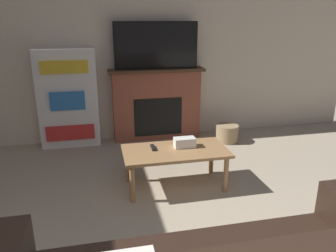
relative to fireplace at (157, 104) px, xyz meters
name	(u,v)px	position (x,y,z in m)	size (l,w,h in m)	color
wall_back	(138,45)	(-0.23, 0.14, 0.83)	(6.71, 0.06, 2.70)	beige
fireplace	(157,104)	(0.00, 0.00, 0.00)	(1.36, 0.28, 1.03)	brown
tv	(156,45)	(0.00, -0.02, 0.83)	(1.17, 0.03, 0.64)	black
coffee_table	(175,154)	(-0.09, -1.53, -0.16)	(1.07, 0.56, 0.42)	#A87A4C
tissue_box	(185,142)	(0.02, -1.47, -0.05)	(0.22, 0.12, 0.10)	white
remote_control	(153,148)	(-0.31, -1.44, -0.09)	(0.04, 0.15, 0.02)	black
bookshelf	(68,99)	(-1.23, -0.02, 0.15)	(0.79, 0.29, 1.34)	white
storage_basket	(227,133)	(0.96, -0.38, -0.40)	(0.32, 0.32, 0.25)	tan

